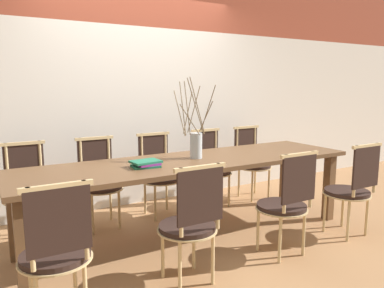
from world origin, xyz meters
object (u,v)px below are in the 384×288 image
book_stack (146,164)px  dining_table (192,169)px  chair_far_center (159,172)px  vase_centerpiece (196,143)px  chair_near_center (286,201)px

book_stack → dining_table: bearing=8.0°
chair_far_center → vase_centerpiece: (0.07, -0.69, 0.42)m
dining_table → vase_centerpiece: vase_centerpiece is taller
vase_centerpiece → book_stack: vase_centerpiece is taller
chair_near_center → chair_far_center: bearing=107.9°
chair_far_center → vase_centerpiece: vase_centerpiece is taller
chair_near_center → book_stack: 1.23m
dining_table → book_stack: bearing=-172.0°
dining_table → chair_far_center: 0.77m
chair_near_center → book_stack: chair_near_center is taller
chair_near_center → book_stack: bearing=145.5°
vase_centerpiece → book_stack: (-0.57, -0.12, -0.12)m
chair_far_center → vase_centerpiece: size_ratio=1.20×
vase_centerpiece → chair_far_center: bearing=95.5°
chair_far_center → dining_table: bearing=89.7°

